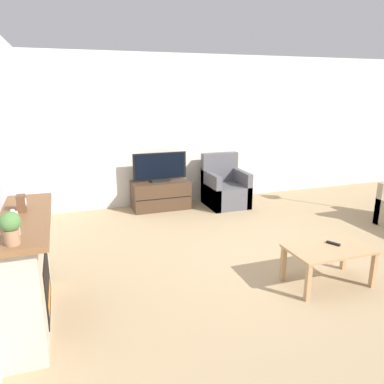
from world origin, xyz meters
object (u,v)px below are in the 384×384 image
fireplace (26,270)px  coffee_table (329,253)px  potted_plant (10,226)px  remote (333,243)px  mantel_vase_left (14,223)px  mantel_clock (21,203)px  armchair (225,189)px  tv_stand (160,195)px  tv (160,168)px

fireplace → coffee_table: 3.06m
potted_plant → remote: bearing=7.0°
mantel_vase_left → mantel_clock: 0.60m
mantel_clock → armchair: mantel_clock is taller
mantel_clock → remote: bearing=-7.3°
fireplace → mantel_vase_left: mantel_vase_left is taller
mantel_clock → tv_stand: (1.99, 2.80, -0.85)m
mantel_vase_left → armchair: (3.16, 3.20, -0.82)m
mantel_vase_left → remote: mantel_vase_left is taller
tv_stand → remote: 3.40m
mantel_clock → remote: (3.12, -0.40, -0.66)m
potted_plant → coffee_table: bearing=6.1°
tv_stand → coffee_table: bearing=-72.3°
coffee_table → tv_stand: bearing=107.7°
potted_plant → armchair: bearing=46.9°
tv_stand → potted_plant: bearing=-119.0°
fireplace → potted_plant: potted_plant is taller
mantel_clock → potted_plant: size_ratio=0.62×
mantel_vase_left → tv: (1.99, 3.40, -0.38)m
armchair → remote: bearing=-90.8°
remote → mantel_clock: bearing=144.9°
potted_plant → remote: 3.23m
potted_plant → armchair: 4.71m
mantel_vase_left → potted_plant: (-0.00, -0.19, 0.04)m
tv → coffee_table: bearing=-72.3°
potted_plant → armchair: potted_plant is taller
mantel_clock → mantel_vase_left: bearing=-90.1°
armchair → remote: (-0.04, -3.00, 0.14)m
mantel_vase_left → coffee_table: 3.12m
mantel_vase_left → tv_stand: (1.99, 3.40, -0.87)m
potted_plant → tv: size_ratio=0.25×
tv_stand → tv: bearing=-90.0°
remote → coffee_table: bearing=-175.5°
tv_stand → mantel_vase_left: bearing=-120.3°
potted_plant → tv_stand: potted_plant is taller
mantel_vase_left → mantel_clock: mantel_vase_left is taller
mantel_vase_left → mantel_clock: bearing=89.9°
mantel_vase_left → armchair: 4.57m
potted_plant → coffee_table: size_ratio=0.26×
remote → mantel_vase_left: bearing=155.8°
potted_plant → armchair: (3.16, 3.38, -0.86)m
coffee_table → remote: size_ratio=6.06×
mantel_clock → tv: mantel_clock is taller
armchair → mantel_clock: bearing=-140.5°
mantel_vase_left → mantel_clock: size_ratio=1.37×
mantel_vase_left → armchair: bearing=45.3°
fireplace → potted_plant: (0.02, -0.63, 0.64)m
mantel_vase_left → coffee_table: (3.03, 0.14, -0.75)m
armchair → coffee_table: 3.07m
potted_plant → fireplace: bearing=91.5°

